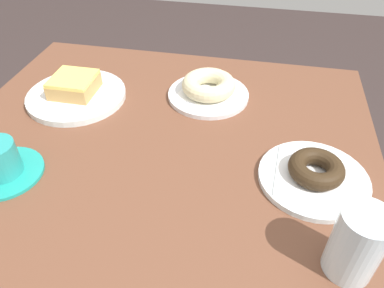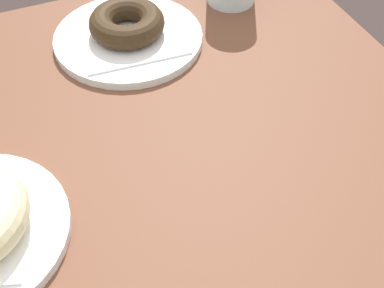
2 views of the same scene
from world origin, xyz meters
The scene contains 4 objects.
table centered at (0.00, 0.00, 0.66)m, with size 0.91×0.78×0.77m.
plate_chocolate_ring centered at (0.31, -0.07, 0.77)m, with size 0.21×0.21×0.01m, color white.
napkin_chocolate_ring centered at (0.31, -0.07, 0.78)m, with size 0.14×0.14×0.00m, color white.
donut_chocolate_ring centered at (0.31, -0.07, 0.80)m, with size 0.10×0.10×0.03m, color #342414.
Camera 2 is at (-0.28, 0.09, 1.22)m, focal length 49.73 mm.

